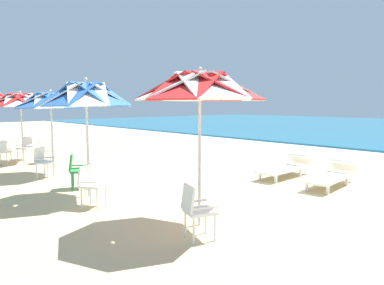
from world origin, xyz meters
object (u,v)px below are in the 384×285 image
object	(u,v)px
plastic_chair_2	(77,169)
sun_lounger_1	(285,168)
plastic_chair_1	(90,183)
plastic_chair_6	(26,146)
beach_umbrella_1	(86,96)
beach_umbrella_0	(200,88)
plastic_chair_0	(196,208)
plastic_chair_5	(2,151)
plastic_chair_7	(3,141)
beach_umbrella_2	(51,101)
sun_lounger_0	(331,176)
plastic_chair_4	(45,149)
plastic_chair_3	(44,160)
beach_umbrella_3	(20,101)

from	to	relation	value
plastic_chair_2	sun_lounger_1	world-z (taller)	plastic_chair_2
plastic_chair_1	plastic_chair_6	size ratio (longest dim) A/B	1.00
beach_umbrella_1	plastic_chair_6	distance (m)	6.97
beach_umbrella_0	beach_umbrella_1	world-z (taller)	beach_umbrella_0
beach_umbrella_0	plastic_chair_6	world-z (taller)	beach_umbrella_0
plastic_chair_0	plastic_chair_5	distance (m)	9.55
plastic_chair_7	plastic_chair_6	bearing A→B (deg)	0.78
beach_umbrella_0	beach_umbrella_2	world-z (taller)	beach_umbrella_0
beach_umbrella_0	plastic_chair_7	size ratio (longest dim) A/B	3.15
plastic_chair_0	beach_umbrella_1	size ratio (longest dim) A/B	0.32
sun_lounger_0	beach_umbrella_2	bearing A→B (deg)	-144.20
plastic_chair_0	plastic_chair_4	world-z (taller)	same
plastic_chair_3	plastic_chair_7	bearing A→B (deg)	174.10
beach_umbrella_3	beach_umbrella_2	bearing A→B (deg)	-1.28
beach_umbrella_0	beach_umbrella_3	distance (m)	9.23
plastic_chair_4	plastic_chair_7	xyz separation A→B (m)	(-4.23, -0.25, 0.00)
plastic_chair_0	sun_lounger_0	xyz separation A→B (m)	(-0.29, 4.97, -0.22)
plastic_chair_3	plastic_chair_5	world-z (taller)	same
plastic_chair_7	sun_lounger_1	world-z (taller)	plastic_chair_7
sun_lounger_0	sun_lounger_1	bearing A→B (deg)	174.43
plastic_chair_1	sun_lounger_0	distance (m)	5.89
beach_umbrella_2	sun_lounger_0	bearing A→B (deg)	35.80
plastic_chair_0	plastic_chair_3	size ratio (longest dim) A/B	1.00
beach_umbrella_0	plastic_chair_3	xyz separation A→B (m)	(-5.95, -0.52, -1.87)
beach_umbrella_1	plastic_chair_1	distance (m)	1.99
sun_lounger_1	beach_umbrella_0	bearing A→B (deg)	-74.20
plastic_chair_0	plastic_chair_5	world-z (taller)	same
beach_umbrella_0	beach_umbrella_3	xyz separation A→B (m)	(-9.23, -0.07, -0.15)
plastic_chair_5	plastic_chair_6	bearing A→B (deg)	126.10
beach_umbrella_1	sun_lounger_1	distance (m)	5.80
beach_umbrella_2	plastic_chair_3	distance (m)	1.74
plastic_chair_5	plastic_chair_7	distance (m)	3.71
plastic_chair_6	sun_lounger_1	size ratio (longest dim) A/B	0.40
plastic_chair_0	beach_umbrella_1	bearing A→B (deg)	-179.67
plastic_chair_1	beach_umbrella_2	world-z (taller)	beach_umbrella_2
beach_umbrella_0	plastic_chair_5	size ratio (longest dim) A/B	3.15
beach_umbrella_0	plastic_chair_1	world-z (taller)	beach_umbrella_0
plastic_chair_3	beach_umbrella_2	bearing A→B (deg)	125.86
beach_umbrella_3	beach_umbrella_0	bearing A→B (deg)	0.42
plastic_chair_0	plastic_chair_7	bearing A→B (deg)	177.03
plastic_chair_2	beach_umbrella_3	distance (m)	5.48
plastic_chair_1	beach_umbrella_2	bearing A→B (deg)	169.24
plastic_chair_0	beach_umbrella_2	world-z (taller)	beach_umbrella_2
plastic_chair_0	beach_umbrella_1	world-z (taller)	beach_umbrella_1
plastic_chair_3	plastic_chair_4	bearing A→B (deg)	159.39
beach_umbrella_1	plastic_chair_4	size ratio (longest dim) A/B	3.11
beach_umbrella_0	plastic_chair_1	xyz separation A→B (m)	(-2.34, -0.87, -1.87)
plastic_chair_4	plastic_chair_5	size ratio (longest dim) A/B	1.00
beach_umbrella_2	plastic_chair_4	xyz separation A→B (m)	(-2.23, 0.56, -1.68)
plastic_chair_6	sun_lounger_1	bearing A→B (deg)	27.23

